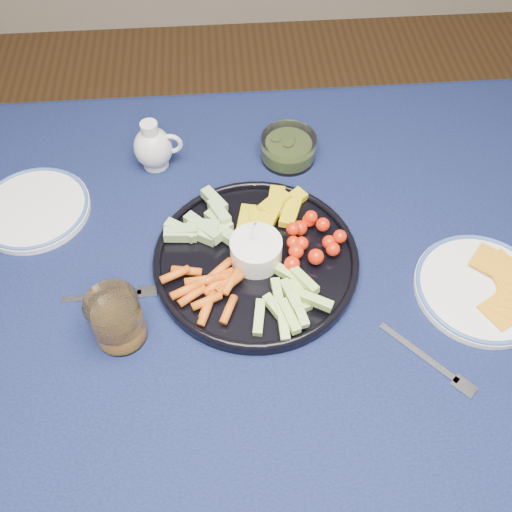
{
  "coord_description": "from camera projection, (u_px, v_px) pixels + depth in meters",
  "views": [
    {
      "loc": [
        0.02,
        -0.47,
        1.52
      ],
      "look_at": [
        0.06,
        0.08,
        0.77
      ],
      "focal_mm": 40.0,
      "sensor_mm": 36.0,
      "label": 1
    }
  ],
  "objects": [
    {
      "name": "crudite_platter",
      "position": [
        255.0,
        257.0,
        0.94
      ],
      "size": [
        0.34,
        0.34,
        0.11
      ],
      "color": "black",
      "rests_on": "dining_table"
    },
    {
      "name": "fork_left",
      "position": [
        118.0,
        295.0,
        0.91
      ],
      "size": [
        0.15,
        0.02,
        0.0
      ],
      "color": "silver",
      "rests_on": "dining_table"
    },
    {
      "name": "pickle_bowl",
      "position": [
        288.0,
        149.0,
        1.08
      ],
      "size": [
        0.11,
        0.11,
        0.05
      ],
      "color": "silver",
      "rests_on": "dining_table"
    },
    {
      "name": "dining_table",
      "position": [
        224.0,
        335.0,
        0.97
      ],
      "size": [
        1.67,
        1.07,
        0.75
      ],
      "color": "#512D1B",
      "rests_on": "ground"
    },
    {
      "name": "juice_tumbler",
      "position": [
        117.0,
        321.0,
        0.84
      ],
      "size": [
        0.08,
        0.08,
        0.09
      ],
      "color": "silver",
      "rests_on": "dining_table"
    },
    {
      "name": "fork_right",
      "position": [
        434.0,
        364.0,
        0.84
      ],
      "size": [
        0.12,
        0.13,
        0.0
      ],
      "color": "silver",
      "rests_on": "dining_table"
    },
    {
      "name": "side_plate_extra",
      "position": [
        34.0,
        209.0,
        1.01
      ],
      "size": [
        0.2,
        0.2,
        0.02
      ],
      "color": "white",
      "rests_on": "dining_table"
    },
    {
      "name": "cheese_plate",
      "position": [
        482.0,
        287.0,
        0.91
      ],
      "size": [
        0.21,
        0.21,
        0.03
      ],
      "color": "white",
      "rests_on": "dining_table"
    },
    {
      "name": "creamer_pitcher",
      "position": [
        154.0,
        147.0,
        1.05
      ],
      "size": [
        0.09,
        0.07,
        0.1
      ],
      "color": "silver",
      "rests_on": "dining_table"
    }
  ]
}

